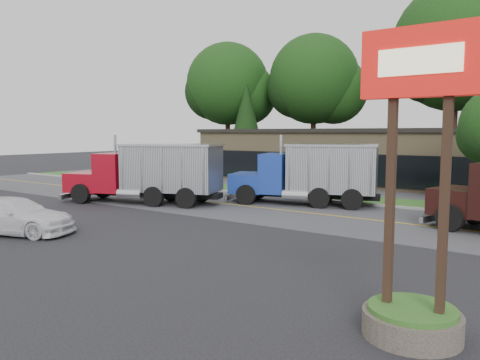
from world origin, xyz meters
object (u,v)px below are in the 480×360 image
object	(u,v)px
rally_car	(14,216)
dump_truck_red	(152,172)
dump_truck_blue	(312,172)
bilo_sign	(415,235)

from	to	relation	value
rally_car	dump_truck_red	bearing A→B (deg)	-13.60
rally_car	dump_truck_blue	bearing A→B (deg)	-47.13
dump_truck_blue	rally_car	xyz separation A→B (m)	(-6.20, -13.56, -1.09)
bilo_sign	rally_car	size ratio (longest dim) A/B	1.22
bilo_sign	dump_truck_red	xyz separation A→B (m)	(-16.89, 9.29, -0.21)
dump_truck_red	dump_truck_blue	size ratio (longest dim) A/B	1.10
dump_truck_red	rally_car	size ratio (longest dim) A/B	1.90
bilo_sign	dump_truck_red	size ratio (longest dim) A/B	0.64
bilo_sign	rally_car	world-z (taller)	bilo_sign
dump_truck_red	rally_car	xyz separation A→B (m)	(1.39, -8.78, -1.10)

